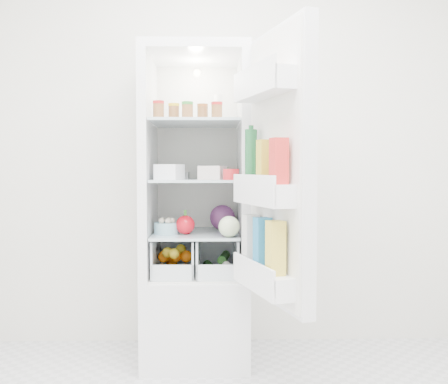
{
  "coord_description": "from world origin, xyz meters",
  "views": [
    {
      "loc": [
        -0.1,
        -1.7,
        1.12
      ],
      "look_at": [
        -0.04,
        0.95,
        0.99
      ],
      "focal_mm": 40.0,
      "sensor_mm": 36.0,
      "label": 1
    }
  ],
  "objects_px": {
    "mushroom_bowl": "(167,228)",
    "refrigerator": "(197,245)",
    "fridge_door": "(275,174)",
    "red_cabbage": "(222,217)"
  },
  "relations": [
    {
      "from": "mushroom_bowl",
      "to": "refrigerator",
      "type": "bearing_deg",
      "value": 39.41
    },
    {
      "from": "fridge_door",
      "to": "mushroom_bowl",
      "type": "bearing_deg",
      "value": 31.62
    },
    {
      "from": "fridge_door",
      "to": "red_cabbage",
      "type": "bearing_deg",
      "value": 2.4
    },
    {
      "from": "refrigerator",
      "to": "red_cabbage",
      "type": "height_order",
      "value": "refrigerator"
    },
    {
      "from": "mushroom_bowl",
      "to": "red_cabbage",
      "type": "bearing_deg",
      "value": 28.94
    },
    {
      "from": "refrigerator",
      "to": "fridge_door",
      "type": "bearing_deg",
      "value": -58.16
    },
    {
      "from": "refrigerator",
      "to": "mushroom_bowl",
      "type": "xyz_separation_m",
      "value": [
        -0.17,
        -0.14,
        0.11
      ]
    },
    {
      "from": "mushroom_bowl",
      "to": "fridge_door",
      "type": "xyz_separation_m",
      "value": [
        0.55,
        -0.49,
        0.31
      ]
    },
    {
      "from": "refrigerator",
      "to": "red_cabbage",
      "type": "xyz_separation_m",
      "value": [
        0.15,
        0.04,
        0.16
      ]
    },
    {
      "from": "refrigerator",
      "to": "mushroom_bowl",
      "type": "bearing_deg",
      "value": -140.59
    }
  ]
}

